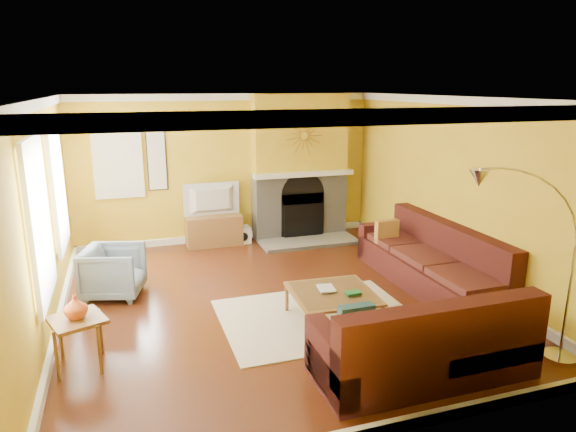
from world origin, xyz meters
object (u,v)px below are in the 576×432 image
object	(u,v)px
media_console	(214,230)
arc_lamp	(527,273)
sectional_sofa	(384,277)
armchair	(114,272)
side_table	(79,343)
coffee_table	(333,307)

from	to	relation	value
media_console	arc_lamp	distance (m)	5.70
sectional_sofa	armchair	bearing A→B (deg)	154.95
armchair	side_table	distance (m)	1.88
media_console	side_table	distance (m)	4.28
coffee_table	armchair	world-z (taller)	armchair
armchair	media_console	bearing A→B (deg)	-26.55
media_console	armchair	world-z (taller)	armchair
coffee_table	media_console	bearing A→B (deg)	103.03
sectional_sofa	side_table	bearing A→B (deg)	-175.57
armchair	side_table	size ratio (longest dim) A/B	1.41
media_console	arc_lamp	world-z (taller)	arc_lamp
coffee_table	media_console	world-z (taller)	media_console
sectional_sofa	armchair	xyz separation A→B (m)	(-3.33, 1.56, -0.10)
sectional_sofa	arc_lamp	world-z (taller)	arc_lamp
sectional_sofa	media_console	size ratio (longest dim) A/B	3.92
sectional_sofa	side_table	distance (m)	3.69
sectional_sofa	coffee_table	bearing A→B (deg)	-170.63
sectional_sofa	coffee_table	world-z (taller)	sectional_sofa
media_console	arc_lamp	xyz separation A→B (m)	(2.21, -5.20, 0.79)
armchair	side_table	bearing A→B (deg)	-174.65
media_console	sectional_sofa	bearing A→B (deg)	-65.16
sectional_sofa	media_console	world-z (taller)	sectional_sofa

